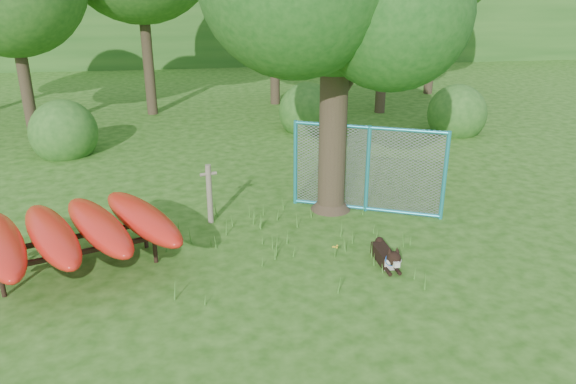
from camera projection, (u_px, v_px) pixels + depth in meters
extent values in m
plane|color=#204E0F|center=(287.00, 276.00, 9.21)|extent=(80.00, 80.00, 0.00)
cylinder|color=#33281C|center=(334.00, 107.00, 11.03)|extent=(0.74, 0.74, 4.36)
cone|color=#33281C|center=(331.00, 199.00, 11.74)|extent=(1.11, 1.11, 0.44)
sphere|color=#184C15|center=(393.00, 11.00, 9.76)|extent=(2.79, 2.79, 2.79)
cylinder|color=#33281C|center=(356.00, 73.00, 11.07)|extent=(1.00, 0.97, 0.93)
cylinder|color=#33281C|center=(311.00, 58.00, 10.60)|extent=(1.04, 0.25, 0.89)
cylinder|color=#706754|center=(209.00, 194.00, 10.96)|extent=(0.14, 0.14, 1.21)
cylinder|color=#706754|center=(208.00, 174.00, 10.81)|extent=(0.33, 0.14, 0.07)
cylinder|color=black|center=(2.00, 283.00, 8.53)|extent=(0.09, 0.09, 0.45)
cylinder|color=black|center=(155.00, 250.00, 9.56)|extent=(0.09, 0.09, 0.45)
cylinder|color=black|center=(0.00, 266.00, 9.06)|extent=(0.09, 0.09, 0.45)
cylinder|color=black|center=(146.00, 236.00, 10.08)|extent=(0.09, 0.09, 0.45)
cube|color=black|center=(81.00, 252.00, 8.96)|extent=(2.60, 0.96, 0.07)
cube|color=black|center=(75.00, 237.00, 9.48)|extent=(2.60, 0.96, 0.07)
ellipsoid|color=red|center=(2.00, 244.00, 8.65)|extent=(1.66, 2.76, 0.44)
ellipsoid|color=red|center=(52.00, 235.00, 8.97)|extent=(1.73, 2.74, 0.44)
ellipsoid|color=red|center=(99.00, 226.00, 9.29)|extent=(1.81, 2.72, 0.44)
ellipsoid|color=red|center=(142.00, 218.00, 9.60)|extent=(1.88, 2.69, 0.44)
cube|color=black|center=(383.00, 255.00, 9.64)|extent=(0.27, 0.66, 0.22)
cube|color=silver|center=(389.00, 263.00, 9.39)|extent=(0.21, 0.14, 0.21)
sphere|color=black|center=(394.00, 258.00, 9.17)|extent=(0.24, 0.24, 0.24)
cube|color=silver|center=(396.00, 264.00, 9.08)|extent=(0.10, 0.13, 0.08)
sphere|color=silver|center=(390.00, 261.00, 9.15)|extent=(0.11, 0.11, 0.11)
sphere|color=silver|center=(398.00, 261.00, 9.18)|extent=(0.11, 0.11, 0.11)
cone|color=black|center=(390.00, 251.00, 9.15)|extent=(0.10, 0.11, 0.12)
cone|color=black|center=(397.00, 250.00, 9.17)|extent=(0.11, 0.12, 0.12)
cylinder|color=black|center=(387.00, 271.00, 9.27)|extent=(0.08, 0.28, 0.07)
cylinder|color=black|center=(397.00, 270.00, 9.30)|extent=(0.08, 0.28, 0.07)
sphere|color=black|center=(379.00, 241.00, 9.94)|extent=(0.15, 0.15, 0.15)
torus|color=blue|center=(392.00, 259.00, 9.26)|extent=(0.24, 0.08, 0.23)
cylinder|color=#2AA7C5|center=(295.00, 163.00, 11.80)|extent=(0.11, 0.11, 1.83)
cylinder|color=#2AA7C5|center=(368.00, 169.00, 11.40)|extent=(0.11, 0.11, 1.83)
cylinder|color=#2AA7C5|center=(445.00, 176.00, 11.01)|extent=(0.11, 0.11, 1.83)
cylinder|color=#2AA7C5|center=(370.00, 128.00, 11.09)|extent=(2.80, 1.33, 0.07)
cylinder|color=#2AA7C5|center=(365.00, 208.00, 11.72)|extent=(2.80, 1.33, 0.07)
plane|color=gray|center=(368.00, 169.00, 11.40)|extent=(2.77, 1.27, 3.04)
cylinder|color=#448029|center=(335.00, 252.00, 9.77)|extent=(0.02, 0.02, 0.20)
sphere|color=gold|center=(335.00, 247.00, 9.74)|extent=(0.04, 0.04, 0.04)
sphere|color=gold|center=(337.00, 246.00, 9.76)|extent=(0.04, 0.04, 0.04)
sphere|color=gold|center=(333.00, 247.00, 9.76)|extent=(0.04, 0.04, 0.04)
sphere|color=gold|center=(337.00, 248.00, 9.71)|extent=(0.04, 0.04, 0.04)
sphere|color=gold|center=(334.00, 247.00, 9.71)|extent=(0.04, 0.04, 0.04)
cylinder|color=#33281C|center=(22.00, 64.00, 16.75)|extent=(0.36, 0.36, 4.20)
cylinder|color=#33281C|center=(146.00, 37.00, 18.89)|extent=(0.36, 0.36, 5.25)
cylinder|color=#33281C|center=(275.00, 52.00, 20.69)|extent=(0.36, 0.36, 3.85)
cylinder|color=#33281C|center=(384.00, 44.00, 19.18)|extent=(0.36, 0.36, 4.76)
cylinder|color=#33281C|center=(433.00, 32.00, 22.33)|extent=(0.36, 0.36, 4.90)
sphere|color=#26591D|center=(67.00, 154.00, 15.42)|extent=(1.80, 1.80, 1.80)
sphere|color=#26591D|center=(455.00, 133.00, 17.49)|extent=(1.80, 1.80, 1.80)
sphere|color=#26591D|center=(307.00, 130.00, 17.78)|extent=(1.80, 1.80, 1.80)
cube|color=#26591D|center=(218.00, 2.00, 33.91)|extent=(80.00, 12.00, 6.00)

